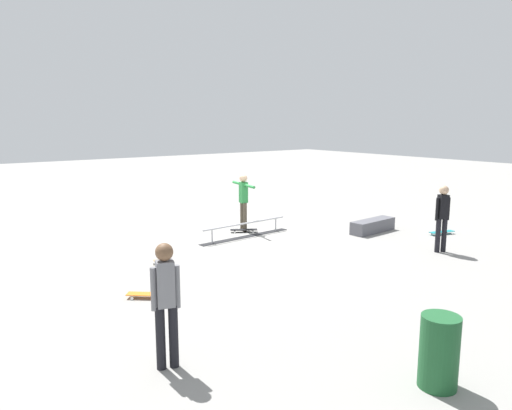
{
  "coord_description": "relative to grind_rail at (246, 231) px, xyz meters",
  "views": [
    {
      "loc": [
        7.89,
        11.09,
        3.31
      ],
      "look_at": [
        0.08,
        0.57,
        1.0
      ],
      "focal_mm": 33.99,
      "sensor_mm": 36.0,
      "label": 1
    }
  ],
  "objects": [
    {
      "name": "skate_ledge",
      "position": [
        -3.41,
        1.76,
        0.0
      ],
      "size": [
        1.65,
        0.58,
        0.38
      ],
      "primitive_type": "cube",
      "rotation": [
        0.0,
        0.0,
        0.08
      ],
      "color": "#595960",
      "rests_on": "ground_plane"
    },
    {
      "name": "loose_skateboard_teal",
      "position": [
        -4.8,
        3.18,
        -0.11
      ],
      "size": [
        0.82,
        0.41,
        0.09
      ],
      "rotation": [
        0.0,
        0.0,
        6.02
      ],
      "color": "teal",
      "rests_on": "ground_plane"
    },
    {
      "name": "loose_skateboard_natural",
      "position": [
        3.22,
        1.23,
        -0.11
      ],
      "size": [
        0.38,
        0.82,
        0.09
      ],
      "rotation": [
        0.0,
        0.0,
        1.36
      ],
      "color": "tan",
      "rests_on": "ground_plane"
    },
    {
      "name": "loose_skateboard_orange",
      "position": [
        4.27,
        2.85,
        -0.11
      ],
      "size": [
        0.74,
        0.67,
        0.09
      ],
      "rotation": [
        0.0,
        0.0,
        5.57
      ],
      "color": "orange",
      "rests_on": "ground_plane"
    },
    {
      "name": "bystander_grey_shirt",
      "position": [
        5.14,
        5.43,
        0.8
      ],
      "size": [
        0.4,
        0.26,
        1.74
      ],
      "rotation": [
        0.0,
        0.0,
        2.84
      ],
      "color": "black",
      "rests_on": "ground_plane"
    },
    {
      "name": "grind_rail",
      "position": [
        0.0,
        0.0,
        0.0
      ],
      "size": [
        3.08,
        0.44,
        0.42
      ],
      "rotation": [
        0.0,
        0.0,
        0.06
      ],
      "color": "black",
      "rests_on": "ground_plane"
    },
    {
      "name": "bystander_black_shirt",
      "position": [
        -3.04,
        4.25,
        0.78
      ],
      "size": [
        0.38,
        0.27,
        1.7
      ],
      "rotation": [
        0.0,
        0.0,
        2.69
      ],
      "color": "black",
      "rests_on": "ground_plane"
    },
    {
      "name": "skater_main",
      "position": [
        -0.39,
        -0.66,
        0.82
      ],
      "size": [
        0.29,
        1.38,
        1.72
      ],
      "rotation": [
        0.0,
        0.0,
        1.42
      ],
      "color": "brown",
      "rests_on": "ground_plane"
    },
    {
      "name": "ground_plane",
      "position": [
        -0.08,
        -0.07,
        -0.18
      ],
      "size": [
        60.0,
        60.0,
        0.0
      ],
      "primitive_type": "plane",
      "color": "gray"
    },
    {
      "name": "skateboard_main",
      "position": [
        -0.29,
        -0.5,
        -0.11
      ],
      "size": [
        0.79,
        0.59,
        0.09
      ],
      "rotation": [
        0.0,
        0.0,
        5.73
      ],
      "color": "black",
      "rests_on": "ground_plane"
    },
    {
      "name": "trash_bin",
      "position": [
        2.64,
        7.88,
        0.28
      ],
      "size": [
        0.48,
        0.48,
        0.94
      ],
      "primitive_type": "cylinder",
      "color": "#1E592D",
      "rests_on": "ground_plane"
    }
  ]
}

